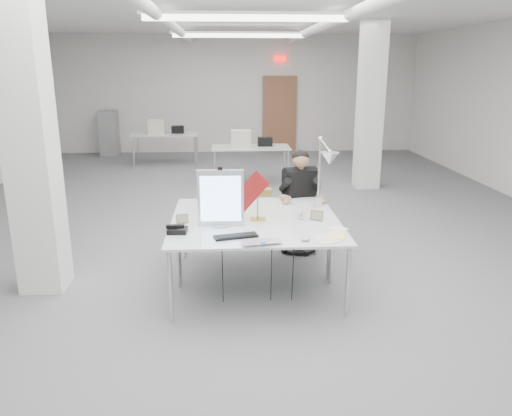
{
  "coord_description": "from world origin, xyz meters",
  "views": [
    {
      "loc": [
        -0.29,
        -7.21,
        2.35
      ],
      "look_at": [
        0.01,
        -2.0,
        0.86
      ],
      "focal_mm": 35.0,
      "sensor_mm": 36.0,
      "label": 1
    }
  ],
  "objects": [
    {
      "name": "bg_desk_b",
      "position": [
        -1.8,
        5.2,
        0.74
      ],
      "size": [
        1.6,
        0.8,
        0.02
      ],
      "primitive_type": "cube",
      "color": "silver",
      "rests_on": "room_shell"
    },
    {
      "name": "keyboard",
      "position": [
        -0.22,
        -2.64,
        0.77
      ],
      "size": [
        0.44,
        0.24,
        0.02
      ],
      "primitive_type": "cube",
      "rotation": [
        0.0,
        0.0,
        0.24
      ],
      "color": "black",
      "rests_on": "desk_main"
    },
    {
      "name": "desk_phone",
      "position": [
        -0.8,
        -2.47,
        0.78
      ],
      "size": [
        0.2,
        0.18,
        0.05
      ],
      "primitive_type": "cube",
      "rotation": [
        0.0,
        0.0,
        -0.07
      ],
      "color": "black",
      "rests_on": "desk_main"
    },
    {
      "name": "bg_desk_a",
      "position": [
        0.2,
        3.0,
        0.74
      ],
      "size": [
        1.6,
        0.8,
        0.02
      ],
      "primitive_type": "cube",
      "color": "silver",
      "rests_on": "room_shell"
    },
    {
      "name": "bankers_lamp",
      "position": [
        0.03,
        -2.08,
        0.93
      ],
      "size": [
        0.33,
        0.15,
        0.36
      ],
      "primitive_type": null,
      "rotation": [
        0.0,
        0.0,
        0.09
      ],
      "color": "gold",
      "rests_on": "desk_main"
    },
    {
      "name": "monitor",
      "position": [
        -0.36,
        -2.26,
        1.05
      ],
      "size": [
        0.48,
        0.06,
        0.59
      ],
      "primitive_type": "cube",
      "rotation": [
        0.0,
        0.0,
        -0.03
      ],
      "color": "silver",
      "rests_on": "desk_main"
    },
    {
      "name": "beige_monitor",
      "position": [
        -0.33,
        -1.55,
        0.92
      ],
      "size": [
        0.45,
        0.44,
        0.32
      ],
      "primitive_type": "cube",
      "rotation": [
        0.0,
        0.0,
        -0.44
      ],
      "color": "beige",
      "rests_on": "desk_second"
    },
    {
      "name": "paper_stack_b",
      "position": [
        0.76,
        -2.65,
        0.76
      ],
      "size": [
        0.24,
        0.29,
        0.01
      ],
      "primitive_type": "cube",
      "rotation": [
        0.0,
        0.0,
        -0.29
      ],
      "color": "#FFE598",
      "rests_on": "desk_main"
    },
    {
      "name": "seated_person",
      "position": [
        0.63,
        -1.08,
        0.9
      ],
      "size": [
        0.62,
        0.7,
        0.89
      ],
      "primitive_type": null,
      "rotation": [
        0.0,
        0.0,
        0.28
      ],
      "color": "black",
      "rests_on": "office_chair"
    },
    {
      "name": "room_shell",
      "position": [
        0.04,
        0.13,
        1.69
      ],
      "size": [
        10.04,
        14.04,
        3.24
      ],
      "color": "#5D5D60",
      "rests_on": "ground"
    },
    {
      "name": "picture_frame_left",
      "position": [
        -0.77,
        -2.16,
        0.81
      ],
      "size": [
        0.13,
        0.07,
        0.1
      ],
      "primitive_type": "cube",
      "rotation": [
        -0.21,
        0.0,
        0.28
      ],
      "color": "tan",
      "rests_on": "desk_main"
    },
    {
      "name": "desk_clock",
      "position": [
        0.49,
        -2.1,
        0.81
      ],
      "size": [
        0.1,
        0.05,
        0.09
      ],
      "primitive_type": "cylinder",
      "rotation": [
        1.57,
        0.0,
        0.3
      ],
      "color": "silver",
      "rests_on": "desk_main"
    },
    {
      "name": "picture_frame_right",
      "position": [
        0.66,
        -2.14,
        0.81
      ],
      "size": [
        0.14,
        0.1,
        0.11
      ],
      "primitive_type": "cube",
      "rotation": [
        -0.21,
        0.0,
        -0.51
      ],
      "color": "#9C7243",
      "rests_on": "desk_main"
    },
    {
      "name": "pennant",
      "position": [
        -0.08,
        -2.3,
        1.11
      ],
      "size": [
        0.43,
        0.14,
        0.48
      ],
      "primitive_type": "cube",
      "rotation": [
        0.0,
        -0.87,
        -0.29
      ],
      "color": "maroon",
      "rests_on": "monitor"
    },
    {
      "name": "office_chair",
      "position": [
        0.63,
        -1.03,
        0.52
      ],
      "size": [
        0.63,
        0.63,
        1.03
      ],
      "primitive_type": null,
      "rotation": [
        0.0,
        0.0,
        0.28
      ],
      "color": "black",
      "rests_on": "room_shell"
    },
    {
      "name": "architect_lamp",
      "position": [
        0.77,
        -1.83,
        1.18
      ],
      "size": [
        0.24,
        0.67,
        0.85
      ],
      "primitive_type": null,
      "rotation": [
        0.0,
        0.0,
        -0.02
      ],
      "color": "silver",
      "rests_on": "desk_second"
    },
    {
      "name": "desk_main",
      "position": [
        0.0,
        -2.5,
        0.74
      ],
      "size": [
        1.8,
        0.9,
        0.02
      ],
      "primitive_type": "cube",
      "color": "silver",
      "rests_on": "room_shell"
    },
    {
      "name": "desk_second",
      "position": [
        0.0,
        -1.6,
        0.74
      ],
      "size": [
        1.8,
        0.9,
        0.02
      ],
      "primitive_type": "cube",
      "color": "silver",
      "rests_on": "room_shell"
    },
    {
      "name": "laptop",
      "position": [
        0.03,
        -2.9,
        0.77
      ],
      "size": [
        0.42,
        0.31,
        0.03
      ],
      "primitive_type": "imported",
      "rotation": [
        0.0,
        0.0,
        0.2
      ],
      "color": "silver",
      "rests_on": "desk_main"
    },
    {
      "name": "mouse",
      "position": [
        0.43,
        -2.79,
        0.77
      ],
      "size": [
        0.1,
        0.08,
        0.04
      ],
      "primitive_type": "ellipsoid",
      "rotation": [
        0.0,
        0.0,
        -0.22
      ],
      "color": "#A9AAAE",
      "rests_on": "desk_main"
    },
    {
      "name": "filing_cabinet",
      "position": [
        -3.5,
        6.65,
        0.6
      ],
      "size": [
        0.45,
        0.55,
        1.2
      ],
      "primitive_type": "cube",
      "color": "gray",
      "rests_on": "room_shell"
    },
    {
      "name": "paper_stack_c",
      "position": [
        0.82,
        -2.44,
        0.76
      ],
      "size": [
        0.23,
        0.23,
        0.01
      ],
      "primitive_type": "cube",
      "rotation": [
        0.0,
        0.0,
        -0.77
      ],
      "color": "white",
      "rests_on": "desk_main"
    },
    {
      "name": "paper_stack_a",
      "position": [
        0.64,
        -2.74,
        0.76
      ],
      "size": [
        0.3,
        0.35,
        0.01
      ],
      "primitive_type": "cube",
      "rotation": [
        0.0,
        0.0,
        0.37
      ],
      "color": "silver",
      "rests_on": "desk_main"
    }
  ]
}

